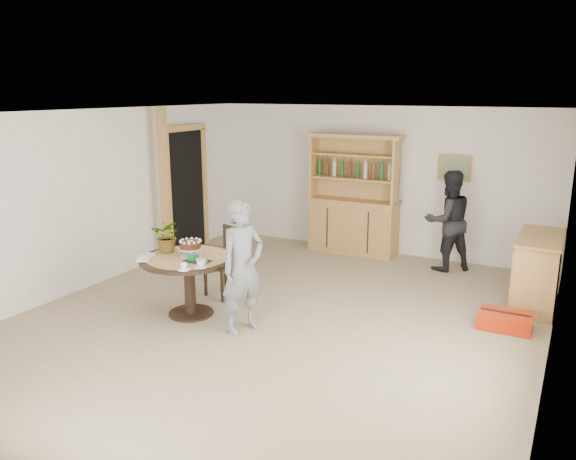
# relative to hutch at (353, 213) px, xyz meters

# --- Properties ---
(ground) EXTENTS (7.00, 7.00, 0.00)m
(ground) POSITION_rel_hutch_xyz_m (0.30, -3.24, -0.69)
(ground) COLOR tan
(ground) RESTS_ON ground
(room_shell) EXTENTS (6.04, 7.04, 2.52)m
(room_shell) POSITION_rel_hutch_xyz_m (0.30, -3.23, 1.05)
(room_shell) COLOR white
(room_shell) RESTS_ON ground
(doorway) EXTENTS (0.13, 1.10, 2.18)m
(doorway) POSITION_rel_hutch_xyz_m (-2.63, -1.24, 0.42)
(doorway) COLOR black
(doorway) RESTS_ON ground
(pine_post) EXTENTS (0.12, 0.12, 2.50)m
(pine_post) POSITION_rel_hutch_xyz_m (-2.40, -2.04, 0.56)
(pine_post) COLOR #AB8048
(pine_post) RESTS_ON ground
(hutch) EXTENTS (1.62, 0.54, 2.04)m
(hutch) POSITION_rel_hutch_xyz_m (0.00, 0.00, 0.00)
(hutch) COLOR #DDAC5D
(hutch) RESTS_ON ground
(sideboard) EXTENTS (0.54, 1.26, 0.94)m
(sideboard) POSITION_rel_hutch_xyz_m (3.04, -1.24, -0.22)
(sideboard) COLOR #DDAC5D
(sideboard) RESTS_ON ground
(dining_table) EXTENTS (1.20, 1.20, 0.76)m
(dining_table) POSITION_rel_hutch_xyz_m (-0.77, -3.59, -0.08)
(dining_table) COLOR black
(dining_table) RESTS_ON ground
(dining_chair) EXTENTS (0.52, 0.52, 0.95)m
(dining_chair) POSITION_rel_hutch_xyz_m (-0.74, -2.76, -0.15)
(dining_chair) COLOR black
(dining_chair) RESTS_ON ground
(birthday_cake) EXTENTS (0.30, 0.30, 0.20)m
(birthday_cake) POSITION_rel_hutch_xyz_m (-0.77, -3.54, 0.19)
(birthday_cake) COLOR white
(birthday_cake) RESTS_ON dining_table
(flower_vase) EXTENTS (0.47, 0.44, 0.42)m
(flower_vase) POSITION_rel_hutch_xyz_m (-1.12, -3.54, 0.28)
(flower_vase) COLOR #3F7233
(flower_vase) RESTS_ON dining_table
(gift_tray) EXTENTS (0.30, 0.20, 0.08)m
(gift_tray) POSITION_rel_hutch_xyz_m (-0.55, -3.72, 0.10)
(gift_tray) COLOR black
(gift_tray) RESTS_ON dining_table
(coffee_cup_a) EXTENTS (0.15, 0.15, 0.09)m
(coffee_cup_a) POSITION_rel_hutch_xyz_m (-0.37, -3.87, 0.11)
(coffee_cup_a) COLOR white
(coffee_cup_a) RESTS_ON dining_table
(coffee_cup_b) EXTENTS (0.15, 0.15, 0.08)m
(coffee_cup_b) POSITION_rel_hutch_xyz_m (-0.49, -4.04, 0.11)
(coffee_cup_b) COLOR white
(coffee_cup_b) RESTS_ON dining_table
(napkins) EXTENTS (0.24, 0.33, 0.03)m
(napkins) POSITION_rel_hutch_xyz_m (-1.18, -3.90, 0.09)
(napkins) COLOR white
(napkins) RESTS_ON dining_table
(teen_boy) EXTENTS (0.55, 0.66, 1.56)m
(teen_boy) POSITION_rel_hutch_xyz_m (0.08, -3.69, 0.09)
(teen_boy) COLOR slate
(teen_boy) RESTS_ON ground
(adult_person) EXTENTS (0.97, 0.95, 1.57)m
(adult_person) POSITION_rel_hutch_xyz_m (1.65, -0.24, 0.10)
(adult_person) COLOR black
(adult_person) RESTS_ON ground
(red_suitcase) EXTENTS (0.60, 0.41, 0.21)m
(red_suitcase) POSITION_rel_hutch_xyz_m (2.80, -2.20, -0.59)
(red_suitcase) COLOR red
(red_suitcase) RESTS_ON ground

